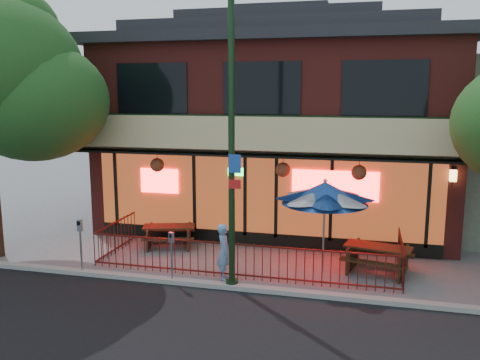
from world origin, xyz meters
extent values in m
plane|color=gray|center=(0.00, 0.00, 0.00)|extent=(80.00, 80.00, 0.00)
cube|color=#999993|center=(0.00, -0.50, 0.06)|extent=(80.00, 0.25, 0.12)
cube|color=maroon|center=(0.00, 7.20, 3.25)|extent=(12.00, 8.00, 6.50)
cube|color=#59230F|center=(0.00, 3.18, 1.65)|extent=(11.00, 0.06, 2.60)
cube|color=#FF0C0C|center=(2.30, 3.10, 2.10)|extent=(2.60, 0.04, 0.90)
cube|color=#FF0C0C|center=(-3.40, 3.10, 2.00)|extent=(1.30, 0.04, 0.80)
cube|color=tan|center=(0.00, 2.70, 3.55)|extent=(12.20, 1.33, 1.26)
cube|color=black|center=(-3.60, 3.18, 5.00)|extent=(2.40, 0.06, 1.60)
cube|color=black|center=(0.00, 3.18, 5.00)|extent=(2.40, 0.06, 1.60)
cube|color=black|center=(3.60, 3.18, 5.00)|extent=(2.40, 0.06, 1.60)
cube|color=black|center=(0.00, 3.15, 0.25)|extent=(11.00, 0.12, 0.40)
cube|color=#FFC672|center=(5.60, 3.02, 2.55)|extent=(0.18, 0.18, 0.32)
cube|color=#4F1511|center=(0.00, 0.20, 0.95)|extent=(8.40, 0.04, 0.04)
cube|color=#4F1511|center=(0.00, 0.20, 0.12)|extent=(8.40, 0.04, 0.04)
cube|color=#4F1511|center=(-4.20, 1.50, 0.95)|extent=(0.04, 2.60, 0.04)
cube|color=#4F1511|center=(4.20, 1.50, 0.95)|extent=(0.04, 2.60, 0.04)
cylinder|color=#4F1511|center=(0.00, 0.20, 0.50)|extent=(0.02, 0.02, 1.00)
cylinder|color=black|center=(0.00, -0.40, 3.50)|extent=(0.16, 0.16, 7.00)
cylinder|color=black|center=(0.00, -0.40, 0.10)|extent=(0.32, 0.32, 0.20)
cube|color=#194CB2|center=(0.12, -0.55, 3.20)|extent=(0.30, 0.02, 0.45)
cube|color=red|center=(0.12, -0.55, 2.70)|extent=(0.30, 0.02, 0.22)
cube|color=#3F2517|center=(-3.42, 2.22, 0.33)|extent=(0.38, 1.14, 0.67)
cube|color=#3F2517|center=(-2.21, 2.58, 0.33)|extent=(0.38, 1.14, 0.67)
cube|color=#3F2517|center=(-2.82, 2.40, 0.67)|extent=(1.75, 1.11, 0.05)
cube|color=#3F2517|center=(-2.68, 1.93, 0.40)|extent=(1.63, 0.70, 0.05)
cube|color=#3F2517|center=(-2.96, 2.87, 0.40)|extent=(1.63, 0.70, 0.05)
cube|color=#352512|center=(2.93, 1.76, 0.36)|extent=(0.35, 1.25, 0.73)
cube|color=#352512|center=(4.27, 1.44, 0.36)|extent=(0.35, 1.25, 0.73)
cube|color=#352512|center=(3.60, 1.60, 0.73)|extent=(1.89, 1.12, 0.06)
cube|color=#352512|center=(3.47, 1.08, 0.43)|extent=(1.78, 0.68, 0.05)
cube|color=#352512|center=(3.73, 2.13, 0.43)|extent=(1.78, 0.68, 0.05)
cylinder|color=gray|center=(2.15, 1.21, 1.20)|extent=(0.05, 0.05, 2.41)
cone|color=#1A4191|center=(2.15, 1.21, 2.24)|extent=(2.30, 2.30, 0.60)
sphere|color=gray|center=(2.15, 1.21, 2.57)|extent=(0.11, 0.11, 0.11)
imported|color=#6595CA|center=(-0.35, 0.10, 0.75)|extent=(0.53, 0.64, 1.51)
cylinder|color=gray|center=(-1.59, -0.48, 0.55)|extent=(0.05, 0.05, 1.10)
cube|color=gray|center=(-1.59, -0.48, 1.22)|extent=(0.15, 0.14, 0.28)
cube|color=black|center=(-1.59, -0.53, 1.28)|extent=(0.08, 0.03, 0.10)
cylinder|color=#919599|center=(-4.20, -0.48, 0.62)|extent=(0.06, 0.06, 1.24)
cube|color=#919599|center=(-4.20, -0.48, 1.38)|extent=(0.16, 0.15, 0.32)
cube|color=black|center=(-4.20, -0.54, 1.44)|extent=(0.09, 0.03, 0.11)
camera|label=1|loc=(3.15, -12.22, 4.94)|focal=38.00mm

